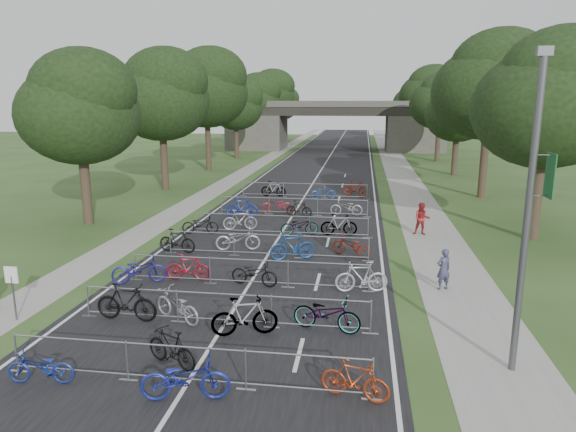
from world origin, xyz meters
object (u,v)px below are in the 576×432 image
(pedestrian_b, at_px, (422,219))
(bike_1, at_px, (172,348))
(bike_0, at_px, (40,367))
(park_sign, at_px, (12,283))
(pedestrian_a, at_px, (444,269))
(bike_2, at_px, (185,378))
(overpass_bridge, at_px, (334,125))
(lamppost, at_px, (529,212))

(pedestrian_b, bearing_deg, bike_1, -114.88)
(bike_0, distance_m, pedestrian_b, 19.91)
(park_sign, xyz_separation_m, bike_0, (3.16, -3.44, -0.82))
(park_sign, distance_m, pedestrian_a, 14.97)
(bike_2, xyz_separation_m, pedestrian_b, (7.22, 16.72, 0.31))
(bike_2, xyz_separation_m, pedestrian_a, (7.14, 8.47, 0.24))
(pedestrian_a, xyz_separation_m, pedestrian_b, (0.08, 8.25, 0.07))
(overpass_bridge, distance_m, bike_1, 64.21)
(park_sign, distance_m, bike_2, 7.92)
(bike_0, xyz_separation_m, bike_2, (3.85, -0.16, 0.11))
(park_sign, distance_m, bike_0, 4.75)
(lamppost, height_order, pedestrian_a, lamppost)
(lamppost, height_order, bike_0, lamppost)
(park_sign, relative_size, bike_1, 1.03)
(overpass_bridge, distance_m, lamppost, 63.55)
(bike_2, bearing_deg, overpass_bridge, -11.35)
(bike_2, bearing_deg, pedestrian_a, -51.66)
(park_sign, xyz_separation_m, pedestrian_b, (14.23, 13.11, -0.40))
(pedestrian_b, bearing_deg, bike_2, -110.20)
(bike_0, height_order, pedestrian_b, pedestrian_b)
(pedestrian_a, distance_m, pedestrian_b, 8.25)
(park_sign, xyz_separation_m, pedestrian_a, (14.15, 4.86, -0.47))
(lamppost, distance_m, park_sign, 15.46)
(overpass_bridge, distance_m, park_sign, 62.41)
(bike_1, bearing_deg, park_sign, -82.46)
(overpass_bridge, bearing_deg, pedestrian_b, -81.36)
(bike_0, bearing_deg, overpass_bridge, 169.93)
(bike_1, bearing_deg, pedestrian_a, 157.82)
(overpass_bridge, relative_size, bike_1, 17.50)
(bike_0, xyz_separation_m, pedestrian_a, (10.98, 8.30, 0.35))
(park_sign, relative_size, bike_2, 0.86)
(overpass_bridge, relative_size, bike_0, 18.21)
(overpass_bridge, height_order, pedestrian_a, overpass_bridge)
(overpass_bridge, xyz_separation_m, bike_0, (-3.64, -65.44, -3.09))
(lamppost, height_order, bike_2, lamppost)
(bike_0, bearing_deg, pedestrian_b, 139.35)
(lamppost, relative_size, park_sign, 4.50)
(lamppost, relative_size, bike_1, 4.64)
(bike_1, relative_size, pedestrian_a, 1.11)
(park_sign, bearing_deg, pedestrian_a, 18.96)
(lamppost, bearing_deg, pedestrian_a, 99.52)
(bike_0, height_order, bike_1, bike_1)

